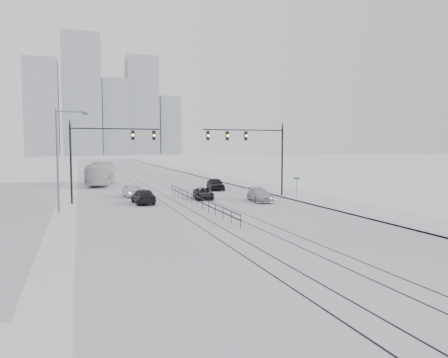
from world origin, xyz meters
TOP-DOWN VIEW (x-y plane):
  - ground at (0.00, 0.00)m, footprint 500.00×500.00m
  - road at (0.00, 60.00)m, footprint 22.00×260.00m
  - sidewalk_east at (13.50, 60.00)m, footprint 5.00×260.00m
  - curb at (11.05, 60.00)m, footprint 0.10×260.00m
  - tram_rails at (-0.00, 40.00)m, footprint 5.30×180.00m
  - skyline at (5.02, 273.63)m, footprint 96.00×48.00m
  - traffic_mast_ne at (8.15, 34.99)m, footprint 9.60×0.37m
  - traffic_mast_nw at (-8.52, 36.00)m, footprint 9.10×0.37m
  - street_light_west at (-12.20, 30.00)m, footprint 2.73×0.25m
  - median_fence at (0.00, 30.00)m, footprint 0.06×24.00m
  - street_sign at (11.80, 32.00)m, footprint 0.70×0.06m
  - sedan_sb_inner at (-4.66, 33.39)m, footprint 2.12×4.70m
  - sedan_sb_outer at (-5.13, 39.72)m, footprint 1.74×4.16m
  - sedan_nb_front at (2.17, 35.43)m, footprint 2.77×4.67m
  - sedan_nb_right at (7.19, 31.31)m, footprint 2.39×4.89m
  - sedan_nb_far at (6.35, 44.33)m, footprint 2.35×4.82m
  - box_truck at (-7.66, 56.72)m, footprint 4.91×12.24m

SIDE VIEW (x-z plane):
  - ground at x=0.00m, z-range 0.00..0.00m
  - road at x=0.00m, z-range 0.00..0.02m
  - tram_rails at x=0.00m, z-range 0.02..0.03m
  - curb at x=11.05m, z-range 0.00..0.12m
  - sidewalk_east at x=13.50m, z-range 0.00..0.16m
  - median_fence at x=0.00m, z-range 0.03..1.03m
  - sedan_nb_front at x=2.17m, z-range 0.00..1.22m
  - sedan_sb_outer at x=-5.13m, z-range 0.00..1.34m
  - sedan_nb_right at x=7.19m, z-range 0.00..1.37m
  - sedan_sb_inner at x=-4.66m, z-range 0.00..1.57m
  - sedan_nb_far at x=6.35m, z-range 0.00..1.58m
  - street_sign at x=11.80m, z-range 0.41..2.81m
  - box_truck at x=-7.66m, z-range 0.00..3.32m
  - street_light_west at x=-12.20m, z-range 0.71..9.71m
  - traffic_mast_nw at x=-8.52m, z-range 1.57..9.57m
  - traffic_mast_ne at x=8.15m, z-range 1.76..9.76m
  - skyline at x=5.02m, z-range -5.35..66.65m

